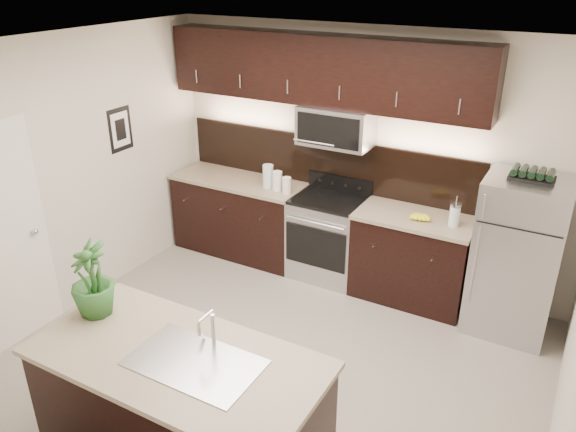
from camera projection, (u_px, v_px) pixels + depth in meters
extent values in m
plane|color=gray|center=(270.00, 366.00, 4.95)|extent=(4.50, 4.50, 0.00)
cube|color=beige|center=(364.00, 157.00, 5.98)|extent=(4.50, 0.02, 2.70)
cube|color=beige|center=(61.00, 381.00, 2.80)|extent=(4.50, 0.02, 2.70)
cube|color=beige|center=(67.00, 179.00, 5.39)|extent=(0.02, 4.00, 2.70)
cube|color=white|center=(264.00, 51.00, 3.83)|extent=(4.50, 4.00, 0.02)
cube|color=white|center=(1.00, 244.00, 4.89)|extent=(0.04, 0.80, 2.02)
sphere|color=silver|center=(35.00, 232.00, 5.13)|extent=(0.06, 0.06, 0.06)
cube|color=black|center=(120.00, 130.00, 5.85)|extent=(0.01, 0.32, 0.46)
cube|color=white|center=(121.00, 130.00, 5.85)|extent=(0.00, 0.24, 0.36)
cube|color=black|center=(240.00, 217.00, 6.73)|extent=(1.57, 0.62, 0.90)
cube|color=black|center=(412.00, 259.00, 5.79)|extent=(1.16, 0.62, 0.90)
cube|color=#B2B2B7|center=(328.00, 238.00, 6.22)|extent=(0.76, 0.62, 0.90)
cube|color=black|center=(329.00, 200.00, 6.02)|extent=(0.76, 0.60, 0.03)
cube|color=beige|center=(239.00, 180.00, 6.54)|extent=(1.59, 0.65, 0.04)
cube|color=beige|center=(416.00, 218.00, 5.60)|extent=(1.18, 0.65, 0.04)
cube|color=black|center=(325.00, 162.00, 6.22)|extent=(3.49, 0.02, 0.56)
cube|color=#B2B2B7|center=(336.00, 126.00, 5.78)|extent=(0.76, 0.40, 0.40)
cube|color=black|center=(321.00, 70.00, 5.67)|extent=(3.49, 0.33, 0.70)
cube|color=black|center=(182.00, 413.00, 3.82)|extent=(1.90, 0.90, 0.90)
cube|color=beige|center=(176.00, 358.00, 3.63)|extent=(1.96, 0.96, 0.04)
cube|color=silver|center=(195.00, 362.00, 3.55)|extent=(0.84, 0.50, 0.01)
cylinder|color=silver|center=(213.00, 330.00, 3.67)|extent=(0.03, 0.03, 0.24)
cylinder|color=silver|center=(205.00, 316.00, 3.55)|extent=(0.02, 0.14, 0.02)
cylinder|color=silver|center=(199.00, 329.00, 3.52)|extent=(0.02, 0.02, 0.10)
cube|color=#B2B2B7|center=(516.00, 257.00, 5.18)|extent=(0.74, 0.67, 1.53)
cube|color=black|center=(532.00, 178.00, 4.85)|extent=(0.38, 0.23, 0.03)
cylinder|color=black|center=(515.00, 170.00, 4.90)|extent=(0.06, 0.22, 0.06)
cylinder|color=black|center=(524.00, 172.00, 4.86)|extent=(0.06, 0.22, 0.06)
cylinder|color=black|center=(533.00, 173.00, 4.83)|extent=(0.06, 0.22, 0.06)
cylinder|color=black|center=(542.00, 174.00, 4.80)|extent=(0.06, 0.22, 0.06)
cylinder|color=black|center=(551.00, 176.00, 4.77)|extent=(0.06, 0.22, 0.06)
imported|color=#265622|center=(92.00, 279.00, 3.94)|extent=(0.40, 0.40, 0.56)
cylinder|color=silver|center=(268.00, 176.00, 6.24)|extent=(0.12, 0.12, 0.26)
cylinder|color=white|center=(277.00, 181.00, 6.17)|extent=(0.11, 0.11, 0.22)
cylinder|color=white|center=(287.00, 185.00, 6.09)|extent=(0.10, 0.10, 0.18)
cylinder|color=silver|center=(454.00, 216.00, 5.34)|extent=(0.10, 0.10, 0.20)
cylinder|color=silver|center=(456.00, 206.00, 5.29)|extent=(0.10, 0.10, 0.02)
cylinder|color=silver|center=(457.00, 201.00, 5.27)|extent=(0.01, 0.01, 0.08)
ellipsoid|color=yellow|center=(415.00, 216.00, 5.51)|extent=(0.23, 0.19, 0.06)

